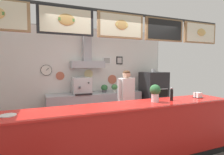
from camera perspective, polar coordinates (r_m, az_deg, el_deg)
The scene contains 13 objects.
ground_plane at distance 3.76m, azimuth 1.67°, elevation -23.36°, with size 6.36×6.36×0.00m, color #514C47.
back_wall_assembly at distance 5.47m, azimuth -7.79°, elevation 1.77°, with size 5.30×2.67×2.86m.
service_counter at distance 3.24m, azimuth 4.41°, elevation -17.84°, with size 4.34×0.70×1.05m.
back_prep_counter at distance 5.43m, azimuth -5.23°, elevation -9.70°, with size 2.81×0.62×0.91m.
pizza_oven at distance 5.92m, azimuth 13.15°, elevation -5.58°, with size 0.72×0.73×1.61m.
shop_worker at distance 4.55m, azimuth 4.65°, elevation -6.86°, with size 0.51×0.28×1.60m.
espresso_machine at distance 5.18m, azimuth -9.77°, elevation -2.59°, with size 0.51×0.53×0.48m.
potted_thyme at distance 5.51m, azimuth 0.82°, elevation -3.22°, with size 0.19×0.19×0.23m.
potted_basil at distance 5.40m, azimuth -2.48°, elevation -3.43°, with size 0.20×0.20×0.24m.
condiment_plate at distance 2.82m, azimuth -30.47°, elevation -10.43°, with size 0.21×0.21×0.01m.
pepper_grinder at distance 3.61m, azimuth 18.60°, elevation -5.02°, with size 0.06×0.06×0.26m.
basil_vase at distance 3.38m, azimuth 13.67°, elevation -4.74°, with size 0.20×0.20×0.33m.
napkin_holder at distance 4.15m, azimuth 25.86°, elevation -5.16°, with size 0.15×0.15×0.13m.
Camera 1 is at (-1.35, -3.06, 1.73)m, focal length 28.47 mm.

